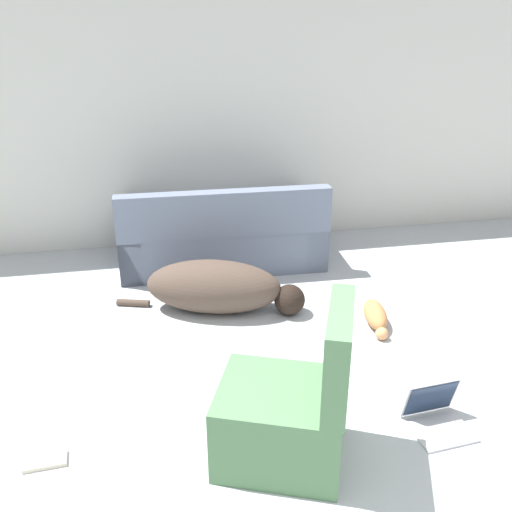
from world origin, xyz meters
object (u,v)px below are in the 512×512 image
Objects in this scene: couch at (222,237)px; dog at (218,287)px; side_chair at (290,412)px; book_cream at (45,461)px; cat at (376,316)px; laptop_open at (435,412)px.

couch reaches higher than dog.
couch is at bearing -158.32° from side_chair.
couch is 8.01× the size of book_cream.
side_chair reaches higher than dog.
book_cream is 1.35m from side_chair.
side_chair is at bearing 91.47° from couch.
couch is 2.00× the size of side_chair.
side_chair reaches higher than book_cream.
dog reaches higher than cat.
cat is (1.00, -1.36, -0.18)m from couch.
book_cream is (-1.29, -2.39, -0.25)m from couch.
cat is (1.15, -0.45, -0.13)m from dog.
dog is 1.61× the size of side_chair.
side_chair reaches higher than laptop_open.
laptop_open reaches higher than book_cream.
cat reaches higher than book_cream.
dog is 1.69m from side_chair.
side_chair reaches higher than couch.
couch is at bearing 61.66° from book_cream.
dog reaches higher than book_cream.
dog is (-0.15, -0.91, -0.06)m from couch.
side_chair is (1.30, -0.20, 0.29)m from book_cream.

